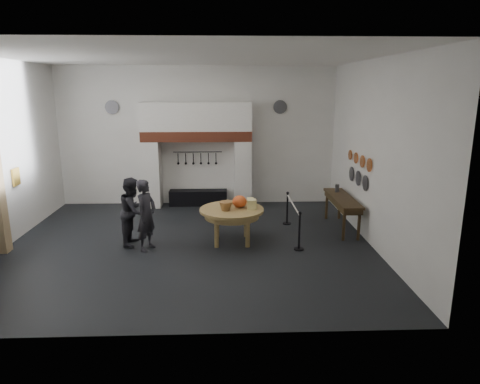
{
  "coord_description": "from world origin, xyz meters",
  "views": [
    {
      "loc": [
        0.87,
        -10.09,
        3.83
      ],
      "look_at": [
        1.25,
        -0.03,
        1.35
      ],
      "focal_mm": 32.0,
      "sensor_mm": 36.0,
      "label": 1
    }
  ],
  "objects_px": {
    "iron_range": "(198,198)",
    "work_table": "(232,210)",
    "side_table": "(343,198)",
    "visitor_far": "(133,211)",
    "barrier_post_far": "(287,209)",
    "barrier_post_near": "(299,232)",
    "visitor_near": "(146,215)"
  },
  "relations": [
    {
      "from": "iron_range",
      "to": "visitor_far",
      "type": "xyz_separation_m",
      "value": [
        -1.4,
        -3.58,
        0.6
      ]
    },
    {
      "from": "work_table",
      "to": "iron_range",
      "type": "bearing_deg",
      "value": 106.48
    },
    {
      "from": "barrier_post_far",
      "to": "iron_range",
      "type": "bearing_deg",
      "value": 141.0
    },
    {
      "from": "side_table",
      "to": "visitor_far",
      "type": "bearing_deg",
      "value": -170.14
    },
    {
      "from": "work_table",
      "to": "barrier_post_near",
      "type": "xyz_separation_m",
      "value": [
        1.61,
        -0.61,
        -0.39
      ]
    },
    {
      "from": "visitor_far",
      "to": "barrier_post_near",
      "type": "distance_m",
      "value": 4.12
    },
    {
      "from": "work_table",
      "to": "side_table",
      "type": "distance_m",
      "value": 3.19
    },
    {
      "from": "work_table",
      "to": "barrier_post_near",
      "type": "height_order",
      "value": "barrier_post_near"
    },
    {
      "from": "iron_range",
      "to": "work_table",
      "type": "relative_size",
      "value": 1.18
    },
    {
      "from": "side_table",
      "to": "barrier_post_far",
      "type": "height_order",
      "value": "same"
    },
    {
      "from": "visitor_near",
      "to": "barrier_post_far",
      "type": "xyz_separation_m",
      "value": [
        3.66,
        1.82,
        -0.41
      ]
    },
    {
      "from": "side_table",
      "to": "barrier_post_far",
      "type": "distance_m",
      "value": 1.57
    },
    {
      "from": "barrier_post_near",
      "to": "visitor_far",
      "type": "bearing_deg",
      "value": 171.9
    },
    {
      "from": "work_table",
      "to": "side_table",
      "type": "xyz_separation_m",
      "value": [
        3.05,
        0.92,
        0.03
      ]
    },
    {
      "from": "iron_range",
      "to": "work_table",
      "type": "bearing_deg",
      "value": -73.52
    },
    {
      "from": "work_table",
      "to": "visitor_near",
      "type": "height_order",
      "value": "visitor_near"
    },
    {
      "from": "side_table",
      "to": "barrier_post_near",
      "type": "height_order",
      "value": "same"
    },
    {
      "from": "work_table",
      "to": "barrier_post_far",
      "type": "bearing_deg",
      "value": 40.84
    },
    {
      "from": "visitor_far",
      "to": "barrier_post_far",
      "type": "distance_m",
      "value": 4.32
    },
    {
      "from": "barrier_post_near",
      "to": "barrier_post_far",
      "type": "xyz_separation_m",
      "value": [
        0.0,
        2.0,
        0.0
      ]
    },
    {
      "from": "work_table",
      "to": "side_table",
      "type": "bearing_deg",
      "value": 16.85
    },
    {
      "from": "side_table",
      "to": "barrier_post_far",
      "type": "bearing_deg",
      "value": 162.0
    },
    {
      "from": "visitor_near",
      "to": "barrier_post_far",
      "type": "bearing_deg",
      "value": -40.38
    },
    {
      "from": "visitor_far",
      "to": "barrier_post_far",
      "type": "height_order",
      "value": "visitor_far"
    },
    {
      "from": "work_table",
      "to": "visitor_far",
      "type": "height_order",
      "value": "visitor_far"
    },
    {
      "from": "visitor_far",
      "to": "work_table",
      "type": "bearing_deg",
      "value": -84.76
    },
    {
      "from": "iron_range",
      "to": "side_table",
      "type": "relative_size",
      "value": 0.86
    },
    {
      "from": "visitor_far",
      "to": "side_table",
      "type": "height_order",
      "value": "visitor_far"
    },
    {
      "from": "barrier_post_near",
      "to": "barrier_post_far",
      "type": "relative_size",
      "value": 1.0
    },
    {
      "from": "iron_range",
      "to": "barrier_post_near",
      "type": "bearing_deg",
      "value": -57.37
    },
    {
      "from": "iron_range",
      "to": "barrier_post_near",
      "type": "distance_m",
      "value": 4.94
    },
    {
      "from": "barrier_post_far",
      "to": "work_table",
      "type": "bearing_deg",
      "value": -139.16
    }
  ]
}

